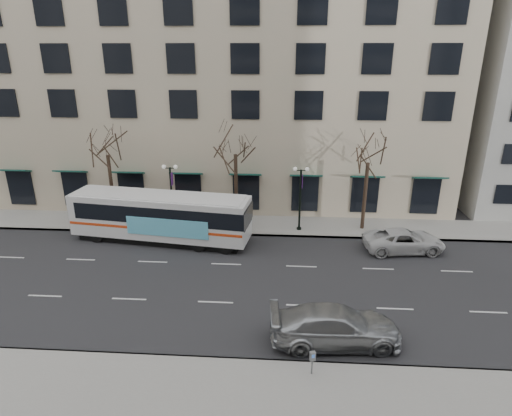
# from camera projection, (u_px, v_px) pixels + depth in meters

# --- Properties ---
(ground) EXTENTS (160.00, 160.00, 0.00)m
(ground) POSITION_uv_depth(u_px,v_px,m) (221.00, 282.00, 26.35)
(ground) COLOR black
(ground) RESTS_ON ground
(sidewalk_far) EXTENTS (80.00, 4.00, 0.15)m
(sidewalk_far) POSITION_uv_depth(u_px,v_px,m) (299.00, 226.00, 34.44)
(sidewalk_far) COLOR gray
(sidewalk_far) RESTS_ON ground
(building_hotel) EXTENTS (40.00, 20.00, 24.00)m
(building_hotel) POSITION_uv_depth(u_px,v_px,m) (228.00, 65.00, 41.96)
(building_hotel) COLOR #BEAA91
(building_hotel) RESTS_ON ground
(tree_far_left) EXTENTS (3.60, 3.60, 8.34)m
(tree_far_left) POSITION_uv_depth(u_px,v_px,m) (106.00, 143.00, 32.88)
(tree_far_left) COLOR black
(tree_far_left) RESTS_ON ground
(tree_far_mid) EXTENTS (3.60, 3.60, 8.55)m
(tree_far_mid) POSITION_uv_depth(u_px,v_px,m) (235.00, 142.00, 32.19)
(tree_far_mid) COLOR black
(tree_far_mid) RESTS_ON ground
(tree_far_right) EXTENTS (3.60, 3.60, 8.06)m
(tree_far_right) POSITION_uv_depth(u_px,v_px,m) (369.00, 150.00, 31.74)
(tree_far_right) COLOR black
(tree_far_right) RESTS_ON ground
(lamp_post_left) EXTENTS (1.22, 0.45, 5.21)m
(lamp_post_left) POSITION_uv_depth(u_px,v_px,m) (172.00, 193.00, 33.31)
(lamp_post_left) COLOR black
(lamp_post_left) RESTS_ON ground
(lamp_post_right) EXTENTS (1.22, 0.45, 5.21)m
(lamp_post_right) POSITION_uv_depth(u_px,v_px,m) (300.00, 196.00, 32.69)
(lamp_post_right) COLOR black
(lamp_post_right) RESTS_ON ground
(city_bus) EXTENTS (13.52, 4.64, 3.59)m
(city_bus) POSITION_uv_depth(u_px,v_px,m) (162.00, 216.00, 31.40)
(city_bus) COLOR silver
(city_bus) RESTS_ON ground
(silver_car) EXTENTS (6.52, 3.08, 1.84)m
(silver_car) POSITION_uv_depth(u_px,v_px,m) (336.00, 326.00, 20.60)
(silver_car) COLOR #A6A9AE
(silver_car) RESTS_ON ground
(white_pickup) EXTENTS (5.88, 3.21, 1.56)m
(white_pickup) POSITION_uv_depth(u_px,v_px,m) (404.00, 241.00, 30.17)
(white_pickup) COLOR silver
(white_pickup) RESTS_ON ground
(pay_station) EXTENTS (0.28, 0.23, 1.15)m
(pay_station) POSITION_uv_depth(u_px,v_px,m) (312.00, 358.00, 18.36)
(pay_station) COLOR gray
(pay_station) RESTS_ON sidewalk_near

